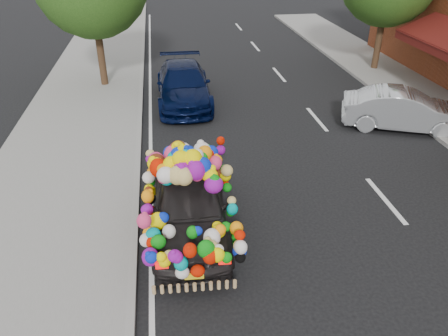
# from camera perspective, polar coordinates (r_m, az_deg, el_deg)

# --- Properties ---
(ground) EXTENTS (100.00, 100.00, 0.00)m
(ground) POSITION_cam_1_polar(r_m,az_deg,el_deg) (10.12, 1.92, -5.90)
(ground) COLOR black
(ground) RESTS_ON ground
(sidewalk) EXTENTS (4.00, 60.00, 0.12)m
(sidewalk) POSITION_cam_1_polar(r_m,az_deg,el_deg) (10.34, -22.44, -7.24)
(sidewalk) COLOR gray
(sidewalk) RESTS_ON ground
(kerb) EXTENTS (0.15, 60.00, 0.13)m
(kerb) POSITION_cam_1_polar(r_m,az_deg,el_deg) (10.00, -11.54, -6.64)
(kerb) COLOR gray
(kerb) RESTS_ON ground
(lane_markings) EXTENTS (6.00, 50.00, 0.01)m
(lane_markings) POSITION_cam_1_polar(r_m,az_deg,el_deg) (11.25, 20.32, -3.93)
(lane_markings) COLOR silver
(lane_markings) RESTS_ON ground
(plush_art_car) EXTENTS (2.13, 4.22, 1.99)m
(plush_art_car) POSITION_cam_1_polar(r_m,az_deg,el_deg) (9.11, -4.58, -2.79)
(plush_art_car) COLOR black
(plush_art_car) RESTS_ON ground
(navy_sedan) EXTENTS (1.94, 4.66, 1.34)m
(navy_sedan) POSITION_cam_1_polar(r_m,az_deg,el_deg) (16.26, -5.33, 10.80)
(navy_sedan) COLOR black
(navy_sedan) RESTS_ON ground
(silver_hatchback) EXTENTS (4.05, 2.65, 1.26)m
(silver_hatchback) POSITION_cam_1_polar(r_m,az_deg,el_deg) (15.13, 22.48, 7.01)
(silver_hatchback) COLOR silver
(silver_hatchback) RESTS_ON ground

